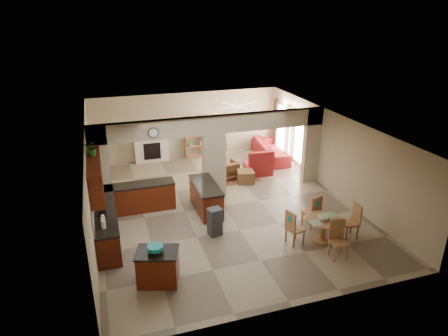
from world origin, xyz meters
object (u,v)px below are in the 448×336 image
object	(u,v)px
sofa	(270,150)
armchair	(227,170)
kitchen_island	(158,267)
dining_table	(323,226)

from	to	relation	value
sofa	armchair	world-z (taller)	sofa
kitchen_island	armchair	xyz separation A→B (m)	(3.51, 5.46, -0.10)
kitchen_island	dining_table	distance (m)	4.64
dining_table	armchair	bearing A→B (deg)	102.38
sofa	kitchen_island	bearing A→B (deg)	146.83
dining_table	kitchen_island	bearing A→B (deg)	-175.15
dining_table	sofa	xyz separation A→B (m)	(1.31, 6.52, -0.08)
dining_table	sofa	bearing A→B (deg)	78.66
dining_table	armchair	distance (m)	5.19
kitchen_island	dining_table	size ratio (longest dim) A/B	1.12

